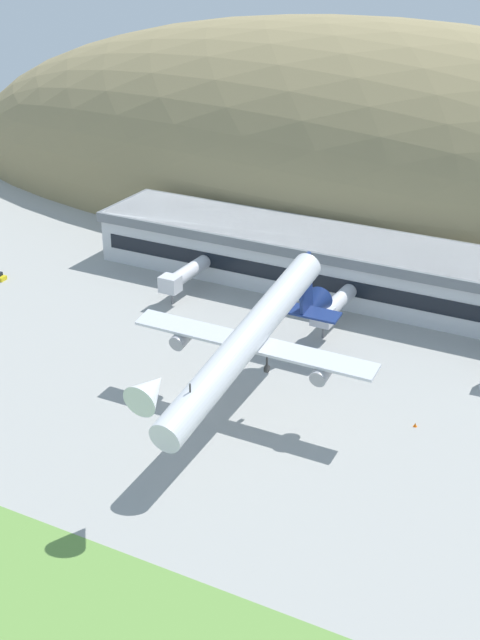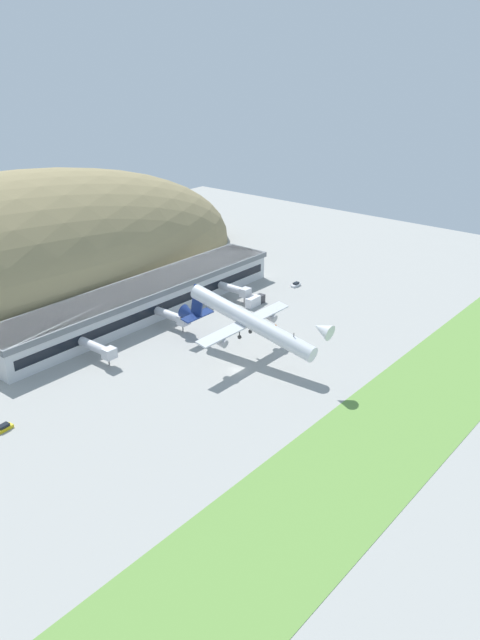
{
  "view_description": "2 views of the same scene",
  "coord_description": "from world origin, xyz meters",
  "px_view_note": "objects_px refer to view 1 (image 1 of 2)",
  "views": [
    {
      "loc": [
        57.55,
        -92.26,
        65.21
      ],
      "look_at": [
        5.54,
        5.39,
        12.33
      ],
      "focal_mm": 50.0,
      "sensor_mm": 36.0,
      "label": 1
    },
    {
      "loc": [
        -113.06,
        -94.67,
        78.87
      ],
      "look_at": [
        4.7,
        3.04,
        12.28
      ],
      "focal_mm": 35.0,
      "sensor_mm": 36.0,
      "label": 2
    }
  ],
  "objects_px": {
    "cargo_airplane": "(248,340)",
    "jetway_0": "(183,275)",
    "jetway_1": "(333,307)",
    "traffic_cone_0": "(415,425)",
    "terminal_building": "(375,268)"
  },
  "relations": [
    {
      "from": "jetway_1",
      "to": "cargo_airplane",
      "type": "xyz_separation_m",
      "value": [
        -0.41,
        -29.44,
        6.82
      ]
    },
    {
      "from": "terminal_building",
      "to": "jetway_1",
      "type": "bearing_deg",
      "value": -95.41
    },
    {
      "from": "cargo_airplane",
      "to": "traffic_cone_0",
      "type": "bearing_deg",
      "value": 16.66
    },
    {
      "from": "cargo_airplane",
      "to": "traffic_cone_0",
      "type": "height_order",
      "value": "cargo_airplane"
    },
    {
      "from": "terminal_building",
      "to": "jetway_1",
      "type": "relative_size",
      "value": 8.19
    },
    {
      "from": "cargo_airplane",
      "to": "terminal_building",
      "type": "bearing_deg",
      "value": 87.61
    },
    {
      "from": "terminal_building",
      "to": "traffic_cone_0",
      "type": "distance_m",
      "value": 43.68
    },
    {
      "from": "jetway_0",
      "to": "traffic_cone_0",
      "type": "distance_m",
      "value": 55.46
    },
    {
      "from": "traffic_cone_0",
      "to": "jetway_1",
      "type": "bearing_deg",
      "value": 133.63
    },
    {
      "from": "terminal_building",
      "to": "cargo_airplane",
      "type": "xyz_separation_m",
      "value": [
        -1.88,
        -44.95,
        5.2
      ]
    },
    {
      "from": "terminal_building",
      "to": "jetway_0",
      "type": "xyz_separation_m",
      "value": [
        -30.21,
        -15.66,
        -1.62
      ]
    },
    {
      "from": "jetway_1",
      "to": "cargo_airplane",
      "type": "distance_m",
      "value": 30.22
    },
    {
      "from": "jetway_1",
      "to": "traffic_cone_0",
      "type": "xyz_separation_m",
      "value": [
        21.75,
        -22.81,
        -3.71
      ]
    },
    {
      "from": "cargo_airplane",
      "to": "jetway_0",
      "type": "bearing_deg",
      "value": 134.04
    },
    {
      "from": "jetway_0",
      "to": "cargo_airplane",
      "type": "distance_m",
      "value": 41.32
    }
  ]
}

